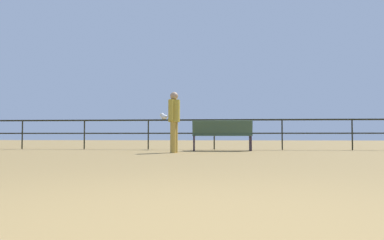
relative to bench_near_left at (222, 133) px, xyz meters
name	(u,v)px	position (x,y,z in m)	size (l,w,h in m)	color
ground_plane	(180,233)	(-0.25, -8.81, -0.52)	(60.00, 60.00, 0.00)	olive
pier_railing	(214,127)	(-0.25, 0.90, 0.21)	(21.79, 0.05, 0.99)	black
bench_near_left	(222,133)	(0.00, 0.00, 0.00)	(1.79, 0.65, 0.90)	#364D38
person_by_bench	(174,118)	(-1.29, -1.20, 0.41)	(0.31, 0.51, 1.63)	#AE8A36
seagull_on_rail	(164,116)	(-1.92, 0.92, 0.57)	(0.35, 0.39, 0.22)	silver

